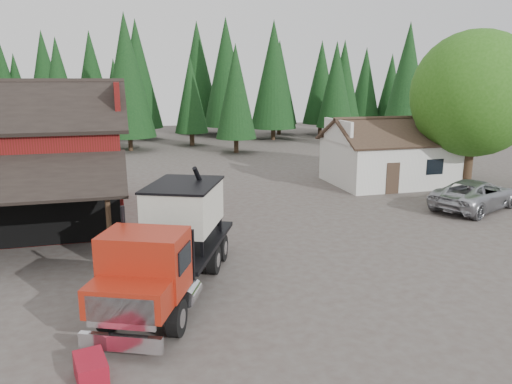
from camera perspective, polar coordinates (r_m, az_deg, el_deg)
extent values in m
plane|color=#483D38|center=(19.59, 0.55, -8.67)|extent=(120.00, 120.00, 0.00)
cube|color=maroon|center=(28.56, -27.24, 2.00)|extent=(12.00, 10.00, 5.00)
cube|color=black|center=(30.64, -26.99, 9.30)|extent=(12.80, 5.53, 2.35)
cube|color=maroon|center=(27.54, -15.56, 9.96)|extent=(0.25, 7.00, 2.00)
cylinder|color=#382619|center=(20.47, -16.42, -4.11)|extent=(0.20, 0.20, 2.80)
cube|color=silver|center=(35.88, 15.05, 3.35)|extent=(8.00, 6.00, 3.00)
cube|color=#38281E|center=(34.31, 16.52, 6.63)|extent=(8.60, 3.42, 1.80)
cube|color=#38281E|center=(36.88, 14.08, 7.18)|extent=(8.60, 3.42, 1.80)
cube|color=silver|center=(33.74, 9.34, 6.89)|extent=(0.20, 4.20, 1.50)
cube|color=silver|center=(37.77, 20.54, 6.88)|extent=(0.20, 4.20, 1.50)
cube|color=#38281E|center=(32.65, 15.36, 1.52)|extent=(0.90, 0.06, 2.00)
cube|color=black|center=(34.16, 19.77, 2.73)|extent=(1.20, 0.06, 1.00)
cylinder|color=#382619|center=(35.66, 23.05, 2.86)|extent=(0.60, 0.60, 3.20)
sphere|color=#275C15|center=(35.23, 23.72, 10.24)|extent=(8.00, 8.00, 8.00)
sphere|color=#275C15|center=(35.19, 21.19, 8.49)|extent=(4.40, 4.40, 4.40)
sphere|color=#275C15|center=(35.29, 25.68, 8.59)|extent=(4.80, 4.80, 4.80)
cylinder|color=#382619|center=(49.19, -2.27, 5.46)|extent=(0.44, 0.44, 1.60)
cone|color=black|center=(48.78, -2.32, 11.41)|extent=(3.96, 3.96, 9.00)
cylinder|color=#382619|center=(51.60, 16.45, 5.29)|extent=(0.44, 0.44, 1.60)
cone|color=black|center=(51.20, 16.89, 12.07)|extent=(4.84, 4.84, 11.00)
cylinder|color=#382619|center=(51.92, -14.15, 5.48)|extent=(0.44, 0.44, 1.60)
cone|color=black|center=(51.52, -14.57, 12.77)|extent=(5.28, 5.28, 12.00)
cylinder|color=black|center=(15.51, -16.53, -13.15)|extent=(0.74, 1.12, 1.08)
cylinder|color=black|center=(14.81, -9.06, -14.04)|extent=(0.74, 1.12, 1.08)
cylinder|color=black|center=(19.51, -10.80, -7.32)|extent=(0.74, 1.12, 1.08)
cylinder|color=black|center=(18.96, -4.86, -7.73)|extent=(0.74, 1.12, 1.08)
cylinder|color=black|center=(20.73, -9.57, -6.04)|extent=(0.74, 1.12, 1.08)
cylinder|color=black|center=(20.21, -3.98, -6.38)|extent=(0.74, 1.12, 1.08)
cube|color=black|center=(17.67, -9.31, -8.08)|extent=(4.35, 8.15, 0.39)
cube|color=silver|center=(13.89, -15.20, -16.29)|extent=(2.13, 1.06, 0.44)
cube|color=silver|center=(13.61, -15.23, -13.22)|extent=(1.74, 0.83, 0.88)
cube|color=maroon|center=(14.04, -14.31, -11.67)|extent=(2.53, 2.04, 0.83)
cube|color=maroon|center=(14.92, -12.57, -7.83)|extent=(2.82, 2.46, 1.81)
cube|color=black|center=(14.14, -13.75, -7.81)|extent=(1.92, 0.89, 0.88)
cylinder|color=black|center=(15.87, -14.86, -4.63)|extent=(0.18, 0.18, 1.76)
cube|color=black|center=(15.80, -11.31, -6.77)|extent=(2.25, 1.06, 1.57)
cube|color=black|center=(18.81, -8.10, -5.86)|extent=(4.55, 6.20, 0.16)
cube|color=beige|center=(18.40, -8.24, -1.59)|extent=(3.35, 3.86, 1.57)
cone|color=beige|center=(18.67, -8.14, -4.50)|extent=(2.83, 2.83, 0.68)
cube|color=black|center=(18.21, -8.32, 0.85)|extent=(3.48, 3.99, 0.08)
cylinder|color=black|center=(19.55, -5.45, -0.94)|extent=(1.49, 1.80, 2.99)
cube|color=maroon|center=(21.04, -7.88, -3.04)|extent=(0.85, 0.95, 0.44)
cylinder|color=silver|center=(15.59, -7.56, -11.37)|extent=(0.89, 1.12, 0.55)
imported|color=#ABACB2|center=(30.42, 23.79, -0.27)|extent=(6.65, 5.06, 1.68)
cube|color=maroon|center=(13.48, -18.35, -18.68)|extent=(0.90, 1.22, 0.60)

